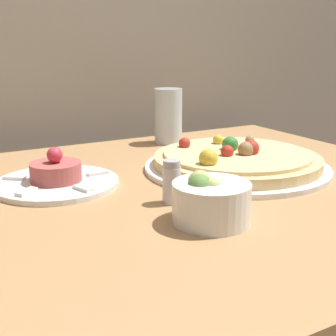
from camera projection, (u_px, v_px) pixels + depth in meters
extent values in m
cube|color=#AD7F51|center=(136.00, 205.00, 0.81)|extent=(1.22, 0.86, 0.03)
cylinder|color=#AD7F51|center=(244.00, 256.00, 1.48)|extent=(0.06, 0.06, 0.74)
cylinder|color=white|center=(237.00, 167.00, 0.96)|extent=(0.38, 0.38, 0.01)
cylinder|color=#E5C17F|center=(237.00, 160.00, 0.95)|extent=(0.34, 0.34, 0.02)
cylinder|color=beige|center=(237.00, 154.00, 0.95)|extent=(0.30, 0.30, 0.01)
sphere|color=#387F33|center=(230.00, 144.00, 0.97)|extent=(0.03, 0.03, 0.03)
sphere|color=gold|center=(218.00, 140.00, 1.02)|extent=(0.02, 0.02, 0.02)
sphere|color=#997047|center=(246.00, 150.00, 0.93)|extent=(0.03, 0.03, 0.03)
sphere|color=#B22D23|center=(184.00, 143.00, 0.99)|extent=(0.02, 0.02, 0.02)
sphere|color=gold|center=(208.00, 158.00, 0.86)|extent=(0.04, 0.04, 0.04)
sphere|color=#B22D23|center=(251.00, 148.00, 0.93)|extent=(0.03, 0.03, 0.03)
sphere|color=#997047|center=(250.00, 140.00, 1.03)|extent=(0.02, 0.02, 0.02)
sphere|color=#B22D23|center=(227.00, 152.00, 0.92)|extent=(0.03, 0.03, 0.03)
cylinder|color=white|center=(57.00, 183.00, 0.85)|extent=(0.23, 0.23, 0.01)
cylinder|color=#B2514C|center=(56.00, 172.00, 0.84)|extent=(0.09, 0.09, 0.03)
sphere|color=#E0384C|center=(55.00, 155.00, 0.84)|extent=(0.03, 0.03, 0.03)
cube|color=white|center=(98.00, 173.00, 0.89)|extent=(0.04, 0.02, 0.01)
cube|color=white|center=(58.00, 168.00, 0.92)|extent=(0.03, 0.04, 0.01)
cube|color=white|center=(15.00, 178.00, 0.86)|extent=(0.04, 0.04, 0.01)
cube|color=white|center=(27.00, 192.00, 0.78)|extent=(0.04, 0.04, 0.01)
cube|color=white|center=(83.00, 188.00, 0.80)|extent=(0.03, 0.04, 0.01)
cylinder|color=white|center=(211.00, 203.00, 0.68)|extent=(0.11, 0.11, 0.06)
sphere|color=#668E42|center=(200.00, 186.00, 0.67)|extent=(0.04, 0.04, 0.04)
sphere|color=#B7BC70|center=(200.00, 182.00, 0.69)|extent=(0.04, 0.04, 0.04)
sphere|color=#B7BC70|center=(212.00, 187.00, 0.67)|extent=(0.03, 0.03, 0.03)
cylinder|color=silver|center=(168.00, 116.00, 1.19)|extent=(0.07, 0.07, 0.14)
cylinder|color=silver|center=(172.00, 185.00, 0.76)|extent=(0.03, 0.03, 0.06)
cylinder|color=#B2B2B7|center=(172.00, 164.00, 0.75)|extent=(0.03, 0.03, 0.01)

